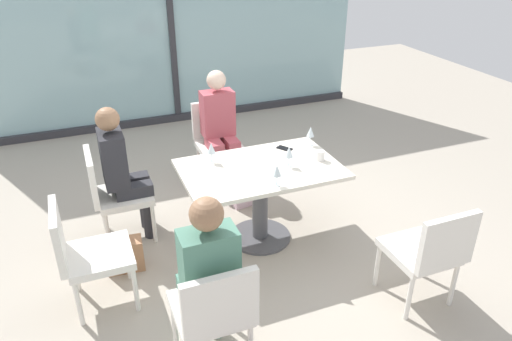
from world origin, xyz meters
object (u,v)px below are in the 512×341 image
at_px(chair_front_left, 214,310).
at_px(chair_front_right, 429,250).
at_px(wine_glass_1, 289,152).
at_px(handbag_1, 246,191).
at_px(chair_side_end, 84,250).
at_px(person_near_window, 220,124).
at_px(chair_near_window, 217,138).
at_px(handbag_2, 125,255).
at_px(chair_far_left, 112,190).
at_px(wine_glass_3, 211,149).
at_px(person_far_left, 122,168).
at_px(cell_phone_on_table, 284,148).
at_px(dining_table_main, 260,185).
at_px(wine_glass_0, 311,132).
at_px(person_front_left, 207,273).
at_px(wine_glass_2, 277,171).
at_px(coffee_cup, 320,156).

height_order(chair_front_left, chair_front_right, same).
xyz_separation_m(wine_glass_1, handbag_1, (-0.14, 0.69, -0.72)).
xyz_separation_m(chair_side_end, person_near_window, (1.50, 1.46, 0.20)).
height_order(chair_near_window, chair_front_right, same).
height_order(chair_front_right, handbag_2, chair_front_right).
bearing_deg(chair_far_left, chair_front_right, -40.69).
height_order(person_near_window, wine_glass_3, person_near_window).
xyz_separation_m(person_far_left, cell_phone_on_table, (1.45, -0.23, 0.03)).
bearing_deg(chair_front_right, wine_glass_1, 116.34).
height_order(dining_table_main, person_far_left, person_far_left).
bearing_deg(chair_near_window, wine_glass_3, -109.67).
height_order(chair_near_window, wine_glass_0, wine_glass_0).
xyz_separation_m(person_front_left, wine_glass_3, (0.46, 1.38, 0.16)).
xyz_separation_m(wine_glass_2, wine_glass_3, (-0.36, 0.59, 0.00)).
bearing_deg(chair_near_window, wine_glass_0, -58.54).
bearing_deg(dining_table_main, chair_front_right, -56.87).
bearing_deg(coffee_cup, person_near_window, 114.20).
bearing_deg(chair_side_end, wine_glass_2, -0.63).
distance_m(chair_side_end, handbag_1, 1.89).
relative_size(chair_front_right, wine_glass_0, 4.70).
bearing_deg(person_far_left, person_front_left, -80.05).
distance_m(chair_front_right, person_near_window, 2.53).
bearing_deg(person_front_left, person_near_window, 70.32).
height_order(chair_front_right, person_far_left, person_far_left).
bearing_deg(handbag_1, handbag_2, -163.96).
bearing_deg(coffee_cup, dining_table_main, 172.89).
height_order(chair_side_end, wine_glass_2, wine_glass_2).
height_order(chair_near_window, person_far_left, person_far_left).
bearing_deg(chair_front_left, wine_glass_2, 47.93).
bearing_deg(coffee_cup, person_far_left, 161.18).
bearing_deg(handbag_2, wine_glass_3, 21.79).
xyz_separation_m(person_far_left, handbag_1, (1.19, 0.13, -0.56)).
bearing_deg(chair_front_left, person_front_left, 90.00).
relative_size(chair_front_right, person_front_left, 0.69).
relative_size(dining_table_main, handbag_2, 4.51).
distance_m(person_near_window, wine_glass_2, 1.49).
height_order(wine_glass_0, handbag_1, wine_glass_0).
bearing_deg(wine_glass_1, wine_glass_0, 41.22).
relative_size(person_front_left, handbag_1, 4.20).
height_order(chair_far_left, handbag_2, chair_far_left).
height_order(chair_far_left, coffee_cup, chair_far_left).
bearing_deg(chair_far_left, coffee_cup, -17.72).
distance_m(chair_far_left, handbag_1, 1.35).
distance_m(wine_glass_0, wine_glass_3, 0.96).
distance_m(coffee_cup, cell_phone_on_table, 0.39).
height_order(chair_near_window, wine_glass_2, wine_glass_2).
relative_size(chair_near_window, wine_glass_1, 4.70).
height_order(person_far_left, cell_phone_on_table, person_far_left).
height_order(chair_far_left, wine_glass_3, wine_glass_3).
height_order(chair_front_right, wine_glass_2, wine_glass_2).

